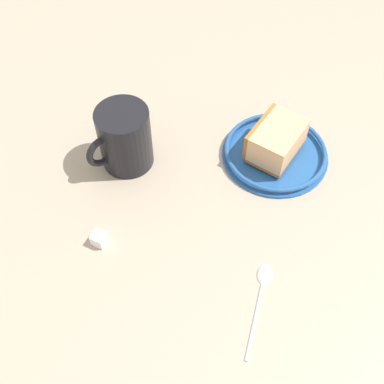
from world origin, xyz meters
The scene contains 6 objects.
ground_plane centered at (0.00, 0.00, -1.76)cm, with size 138.76×138.76×3.53cm, color tan.
small_plate centered at (-11.71, -2.16, 0.78)cm, with size 16.10×16.10×1.59cm.
cake_slice centered at (-11.61, -2.41, 3.43)cm, with size 10.31×9.13×4.97cm.
tea_mug centered at (7.53, -13.73, 5.00)cm, with size 10.34×7.68×9.80cm.
teaspoon centered at (3.59, 14.17, 0.35)cm, with size 10.60×9.45×0.80cm.
sugar_cube centered at (17.51, -3.17, 0.92)cm, with size 1.83×1.83×1.83cm, color white.
Camera 1 is at (24.87, 30.70, 56.57)cm, focal length 45.04 mm.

